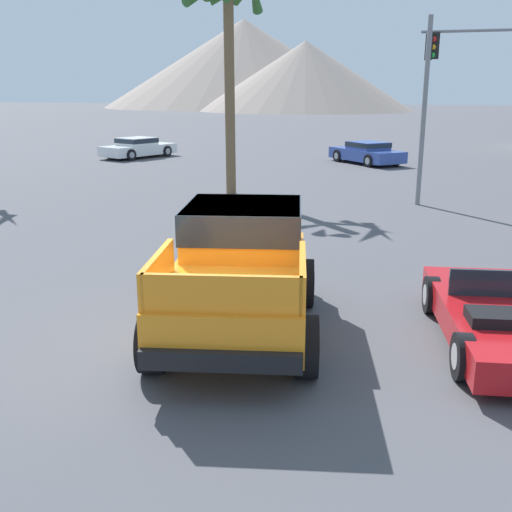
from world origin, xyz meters
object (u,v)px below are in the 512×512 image
orange_pickup_truck (241,263)px  traffic_light_main (493,76)px  palm_tree_tall (228,30)px  traffic_light_crosswalk (427,76)px  parked_car_white (138,147)px  red_convertible_car (505,320)px  parked_car_blue (367,152)px

orange_pickup_truck → traffic_light_main: size_ratio=0.83×
traffic_light_main → palm_tree_tall: (-9.04, -2.88, 1.51)m
traffic_light_crosswalk → palm_tree_tall: palm_tree_tall is taller
parked_car_white → palm_tree_tall: bearing=-27.1°
parked_car_white → traffic_light_main: traffic_light_main is taller
orange_pickup_truck → red_convertible_car: size_ratio=1.17×
red_convertible_car → traffic_light_crosswalk: size_ratio=0.71×
traffic_light_crosswalk → red_convertible_car: bearing=-173.8°
traffic_light_crosswalk → palm_tree_tall: size_ratio=0.78×
parked_car_blue → traffic_light_main: traffic_light_main is taller
palm_tree_tall → traffic_light_main: bearing=17.7°
palm_tree_tall → orange_pickup_truck: bearing=-71.5°
red_convertible_car → parked_car_white: parked_car_white is taller
parked_car_white → palm_tree_tall: size_ratio=0.62×
traffic_light_crosswalk → orange_pickup_truck: bearing=168.8°
traffic_light_main → palm_tree_tall: palm_tree_tall is taller
red_convertible_car → traffic_light_main: bearing=77.8°
traffic_light_main → parked_car_white: bearing=-22.6°
traffic_light_main → traffic_light_crosswalk: size_ratio=1.01×
palm_tree_tall → parked_car_blue: bearing=69.6°
parked_car_blue → parked_car_white: parked_car_blue is taller
orange_pickup_truck → palm_tree_tall: palm_tree_tall is taller
parked_car_blue → palm_tree_tall: (-4.02, -10.79, 5.14)m
red_convertible_car → parked_car_blue: (-4.14, 22.81, 0.19)m
orange_pickup_truck → parked_car_white: size_ratio=1.05×
red_convertible_car → parked_car_blue: parked_car_blue is taller
palm_tree_tall → parked_car_white: bearing=130.5°
orange_pickup_truck → traffic_light_crosswalk: size_ratio=0.83×
traffic_light_crosswalk → palm_tree_tall: (-6.77, -0.88, 1.57)m
red_convertible_car → palm_tree_tall: bearing=115.4°
orange_pickup_truck → parked_car_blue: 23.16m
parked_car_blue → red_convertible_car: bearing=-122.3°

